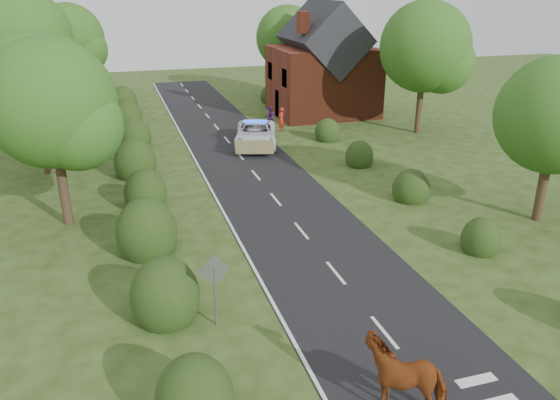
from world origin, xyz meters
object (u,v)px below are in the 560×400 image
object	(u,v)px
pedestrian_red	(281,119)
police_van	(256,134)
cow	(404,377)
pedestrian_purple	(270,117)
road_sign	(215,280)

from	to	relation	value
pedestrian_red	police_van	bearing A→B (deg)	8.18
cow	pedestrian_red	xyz separation A→B (m)	(5.44, 28.31, 0.03)
police_van	pedestrian_purple	xyz separation A→B (m)	(2.35, 4.64, 0.01)
pedestrian_purple	pedestrian_red	bearing A→B (deg)	114.80
road_sign	pedestrian_red	xyz separation A→B (m)	(9.42, 23.32, -0.76)
cow	pedestrian_red	size ratio (longest dim) A/B	1.36
pedestrian_purple	cow	bearing A→B (deg)	86.94
cow	police_van	xyz separation A→B (m)	(2.63, 25.07, -0.06)
pedestrian_red	pedestrian_purple	bearing A→B (deg)	-112.47
cow	police_van	size ratio (longest dim) A/B	0.39
cow	police_van	distance (m)	25.21
cow	pedestrian_purple	bearing A→B (deg)	-166.28
cow	police_van	bearing A→B (deg)	-162.75
pedestrian_red	cow	bearing A→B (deg)	38.31
police_van	pedestrian_red	bearing A→B (deg)	65.03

